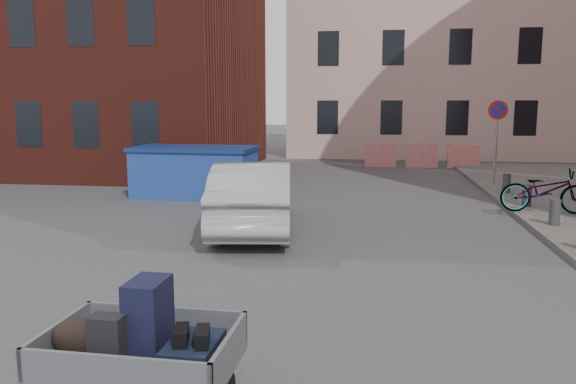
% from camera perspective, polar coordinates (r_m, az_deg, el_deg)
% --- Properties ---
extents(ground, '(120.00, 120.00, 0.00)m').
position_cam_1_polar(ground, '(9.62, -4.63, -7.23)').
color(ground, '#38383A').
rests_on(ground, ground).
extents(building_pink, '(16.00, 8.00, 14.00)m').
position_cam_1_polar(building_pink, '(31.52, 16.18, 16.57)').
color(building_pink, beige).
rests_on(building_pink, ground).
extents(no_parking_sign, '(0.60, 0.09, 2.65)m').
position_cam_1_polar(no_parking_sign, '(18.89, 20.48, 6.43)').
color(no_parking_sign, gray).
rests_on(no_parking_sign, sidewalk).
extents(bollards, '(0.22, 9.02, 0.55)m').
position_cam_1_polar(bollards, '(13.18, 25.48, -1.88)').
color(bollards, '#3A3A3D').
rests_on(bollards, sidewalk).
extents(barriers, '(4.70, 0.18, 1.00)m').
position_cam_1_polar(barriers, '(24.18, 13.43, 3.61)').
color(barriers, red).
rests_on(barriers, ground).
extents(trailer, '(1.62, 1.82, 1.20)m').
position_cam_1_polar(trailer, '(5.18, -14.74, -15.03)').
color(trailer, black).
rests_on(trailer, ground).
extents(dumpster, '(3.54, 1.94, 1.45)m').
position_cam_1_polar(dumpster, '(16.40, -9.45, 2.07)').
color(dumpster, '#2244A4').
rests_on(dumpster, ground).
extents(silver_car, '(2.20, 4.65, 1.47)m').
position_cam_1_polar(silver_car, '(11.90, -3.50, -0.43)').
color(silver_car, '#9FA1A6').
rests_on(silver_car, ground).
extents(bicycle, '(2.06, 0.83, 1.06)m').
position_cam_1_polar(bicycle, '(14.55, 24.68, 0.15)').
color(bicycle, black).
rests_on(bicycle, sidewalk).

